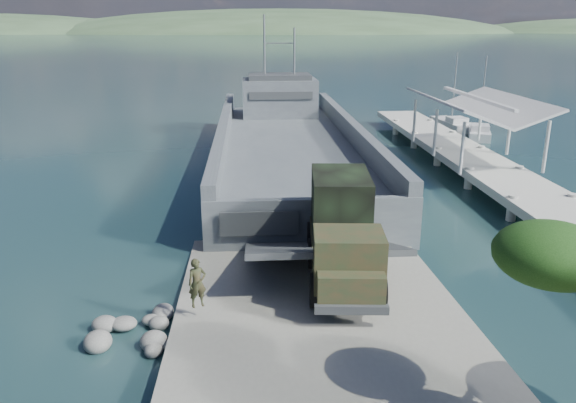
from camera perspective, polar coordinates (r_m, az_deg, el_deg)
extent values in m
plane|color=#193D3D|center=(19.88, 3.30, -12.46)|extent=(1400.00, 1400.00, 0.00)
cube|color=gray|center=(18.90, 3.70, -13.32)|extent=(10.00, 18.00, 0.50)
cube|color=#B1B0A7|center=(39.28, 19.05, 3.54)|extent=(4.00, 44.00, 0.50)
cube|color=#464C52|center=(41.19, -0.01, 4.42)|extent=(9.96, 32.94, 2.74)
cube|color=#464C52|center=(40.72, -6.54, 7.07)|extent=(0.75, 32.91, 1.43)
cube|color=#464C52|center=(41.34, 6.43, 7.23)|extent=(0.75, 32.91, 1.43)
cube|color=#464C52|center=(25.41, 2.52, -2.76)|extent=(9.87, 0.47, 2.85)
cube|color=#464C52|center=(51.44, -0.86, 10.51)|extent=(6.59, 4.41, 3.29)
cube|color=#313437|center=(51.24, -0.87, 12.58)|extent=(5.49, 3.52, 0.44)
cylinder|color=gray|center=(51.02, -2.42, 15.39)|extent=(0.18, 0.18, 5.48)
cylinder|color=gray|center=(51.19, 0.64, 14.79)|extent=(0.18, 0.18, 4.39)
cylinder|color=black|center=(19.74, 2.86, -8.98)|extent=(0.54, 1.27, 1.24)
cylinder|color=black|center=(19.94, 9.25, -8.93)|extent=(0.54, 1.27, 1.24)
cylinder|color=black|center=(22.69, 2.61, -5.29)|extent=(0.54, 1.27, 1.24)
cylinder|color=black|center=(22.86, 8.14, -5.28)|extent=(0.54, 1.27, 1.24)
cylinder|color=black|center=(24.45, 2.49, -3.54)|extent=(0.54, 1.27, 1.24)
cylinder|color=black|center=(24.61, 7.61, -3.55)|extent=(0.54, 1.27, 1.24)
cube|color=black|center=(22.16, 5.50, -5.53)|extent=(2.73, 7.41, 0.24)
cube|color=#20341D|center=(19.41, 6.15, -5.82)|extent=(2.54, 2.11, 1.91)
cube|color=#20341D|center=(18.58, 6.41, -8.58)|extent=(2.26, 1.05, 0.95)
cube|color=#20341D|center=(23.27, 5.28, -3.48)|extent=(2.76, 4.58, 0.33)
cube|color=black|center=(22.99, 5.34, -0.09)|extent=(2.60, 3.81, 2.38)
cube|color=#313437|center=(18.42, 6.48, -10.83)|extent=(2.40, 0.45, 0.29)
imported|color=#20341D|center=(19.22, -9.15, -9.22)|extent=(0.72, 0.60, 1.70)
cube|color=#BCBCBC|center=(54.50, 18.81, 6.54)|extent=(3.76, 6.35, 1.00)
cube|color=#BCBCBC|center=(53.29, 18.92, 7.03)|extent=(2.07, 2.20, 0.67)
cylinder|color=gray|center=(53.97, 19.19, 10.30)|extent=(0.11, 0.11, 6.66)
cube|color=#BCBCBC|center=(57.97, 16.23, 7.41)|extent=(2.43, 6.32, 1.01)
cube|color=#BCBCBC|center=(56.87, 16.78, 7.86)|extent=(1.75, 1.95, 0.67)
cylinder|color=gray|center=(57.48, 16.55, 10.98)|extent=(0.11, 0.11, 6.73)
ellipsoid|color=black|center=(13.89, 25.19, -4.86)|extent=(2.53, 2.53, 1.44)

